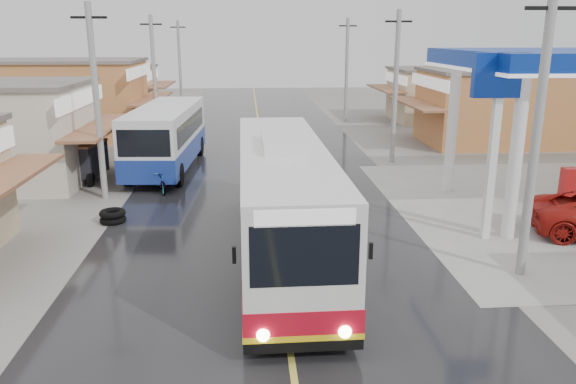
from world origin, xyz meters
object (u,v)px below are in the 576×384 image
at_px(cyclist, 162,178).
at_px(tyre_stack, 113,216).
at_px(tricycle_near, 84,159).
at_px(coach_bus, 283,200).
at_px(second_bus, 167,136).
at_px(tricycle_far, 62,162).

xyz_separation_m(cyclist, tyre_stack, (-1.23, -4.13, -0.42)).
height_order(tricycle_near, tyre_stack, tricycle_near).
xyz_separation_m(tricycle_near, tyre_stack, (2.69, -6.36, -0.83)).
distance_m(coach_bus, second_bus, 13.34).
height_order(coach_bus, tricycle_far, coach_bus).
xyz_separation_m(coach_bus, second_bus, (-5.19, 12.29, -0.11)).
distance_m(coach_bus, tricycle_near, 13.40).
relative_size(second_bus, cyclist, 4.86).
height_order(coach_bus, second_bus, coach_bus).
bearing_deg(tricycle_far, coach_bus, -21.10).
relative_size(cyclist, tyre_stack, 2.09).
height_order(coach_bus, cyclist, coach_bus).
distance_m(second_bus, tyre_stack, 8.74).
height_order(cyclist, tyre_stack, cyclist).
distance_m(tricycle_near, tyre_stack, 6.96).
bearing_deg(tricycle_far, second_bus, 55.96).
distance_m(coach_bus, tricycle_far, 13.51).
bearing_deg(tricycle_near, coach_bus, -40.15).
relative_size(cyclist, tricycle_near, 0.76).
bearing_deg(coach_bus, tyre_stack, 148.02).
bearing_deg(cyclist, tricycle_far, 146.29).
xyz_separation_m(coach_bus, tyre_stack, (-6.10, 3.72, -1.60)).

